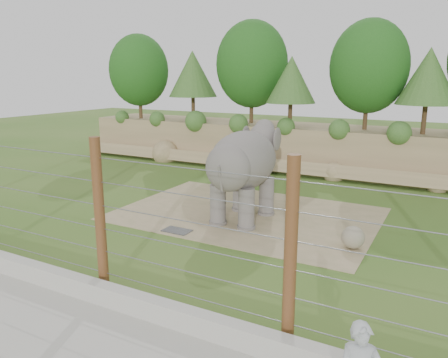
% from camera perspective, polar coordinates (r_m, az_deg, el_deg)
% --- Properties ---
extents(ground, '(90.00, 90.00, 0.00)m').
position_cam_1_polar(ground, '(15.32, -3.59, -7.37)').
color(ground, '#3B671F').
rests_on(ground, ground).
extents(back_embankment, '(30.00, 5.52, 8.77)m').
position_cam_1_polar(back_embankment, '(25.82, 12.72, 9.84)').
color(back_embankment, olive).
rests_on(back_embankment, ground).
extents(dirt_patch, '(10.00, 7.00, 0.02)m').
position_cam_1_polar(dirt_patch, '(17.58, 3.00, -4.56)').
color(dirt_patch, '#8E835A').
rests_on(dirt_patch, ground).
extents(drain_grate, '(1.00, 0.60, 0.03)m').
position_cam_1_polar(drain_grate, '(15.74, -6.16, -6.71)').
color(drain_grate, '#262628').
rests_on(drain_grate, dirt_patch).
extents(elephant, '(1.95, 4.44, 3.58)m').
position_cam_1_polar(elephant, '(16.50, 2.54, 0.65)').
color(elephant, '#69625D').
rests_on(elephant, ground).
extents(stone_ball, '(0.73, 0.73, 0.73)m').
position_cam_1_polar(stone_ball, '(14.63, 16.50, -7.32)').
color(stone_ball, gray).
rests_on(stone_ball, dirt_patch).
extents(retaining_wall, '(26.00, 0.35, 0.50)m').
position_cam_1_polar(retaining_wall, '(11.66, -17.11, -13.60)').
color(retaining_wall, '#BBBAAC').
rests_on(retaining_wall, ground).
extents(walkway, '(26.00, 4.00, 0.01)m').
position_cam_1_polar(walkway, '(10.68, -25.04, -18.50)').
color(walkway, '#BBBAAC').
rests_on(walkway, ground).
extents(barrier_fence, '(20.26, 0.26, 4.00)m').
position_cam_1_polar(barrier_fence, '(11.32, -15.92, -4.75)').
color(barrier_fence, brown).
rests_on(barrier_fence, ground).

